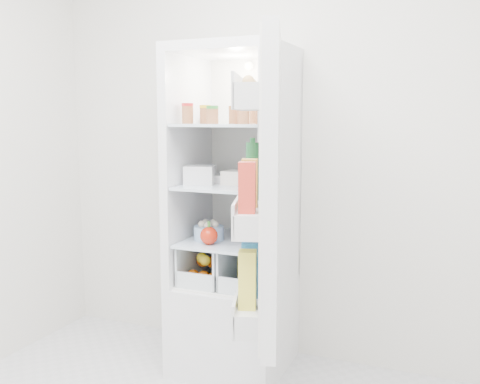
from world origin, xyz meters
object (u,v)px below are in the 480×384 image
at_px(fridge_door, 265,196).
at_px(red_cabbage, 253,226).
at_px(refrigerator, 237,251).
at_px(mushroom_bowl, 209,233).

bearing_deg(fridge_door, red_cabbage, 8.00).
height_order(refrigerator, fridge_door, refrigerator).
bearing_deg(refrigerator, fridge_door, -57.80).
bearing_deg(mushroom_bowl, refrigerator, 46.60).
xyz_separation_m(refrigerator, fridge_door, (0.39, -0.62, 0.43)).
relative_size(mushroom_bowl, fridge_door, 0.13).
bearing_deg(red_cabbage, fridge_door, -64.21).
xyz_separation_m(red_cabbage, fridge_door, (0.28, -0.58, 0.26)).
xyz_separation_m(red_cabbage, mushroom_bowl, (-0.23, -0.08, -0.05)).
bearing_deg(mushroom_bowl, red_cabbage, 18.11).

